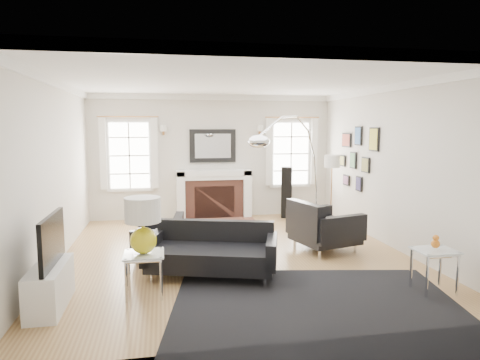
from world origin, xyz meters
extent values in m
plane|color=olive|center=(0.00, 0.00, 0.00)|extent=(6.00, 6.00, 0.00)
cube|color=beige|center=(0.00, 3.00, 1.40)|extent=(5.50, 0.04, 2.80)
cube|color=beige|center=(0.00, -3.00, 1.40)|extent=(5.50, 0.04, 2.80)
cube|color=beige|center=(-2.75, 0.00, 1.40)|extent=(0.04, 6.00, 2.80)
cube|color=beige|center=(2.75, 0.00, 1.40)|extent=(0.04, 6.00, 2.80)
cube|color=white|center=(0.00, 0.00, 2.80)|extent=(5.50, 6.00, 0.02)
cube|color=white|center=(0.00, 0.00, 2.74)|extent=(5.50, 6.00, 0.12)
cube|color=white|center=(-0.75, 2.80, 0.55)|extent=(0.18, 0.38, 1.10)
cube|color=white|center=(0.75, 2.80, 0.55)|extent=(0.18, 0.38, 1.10)
cube|color=white|center=(0.00, 2.80, 1.05)|extent=(1.70, 0.38, 0.12)
cube|color=white|center=(0.00, 2.80, 0.95)|extent=(1.50, 0.34, 0.10)
cube|color=brown|center=(0.00, 2.82, 0.45)|extent=(1.30, 0.30, 0.90)
cube|color=black|center=(0.00, 2.72, 0.38)|extent=(0.90, 0.10, 0.76)
cube|color=brown|center=(0.00, 2.55, 0.02)|extent=(1.70, 0.50, 0.04)
cube|color=black|center=(0.00, 2.96, 1.65)|extent=(1.05, 0.06, 0.75)
cube|color=white|center=(0.00, 2.92, 1.65)|extent=(0.82, 0.02, 0.55)
cube|color=white|center=(-1.85, 2.97, 1.45)|extent=(1.00, 0.05, 1.60)
cube|color=white|center=(-1.85, 2.94, 1.45)|extent=(0.84, 0.02, 1.44)
cube|color=white|center=(-2.40, 2.87, 1.50)|extent=(0.14, 0.05, 1.55)
cube|color=white|center=(-1.30, 2.87, 1.50)|extent=(0.14, 0.05, 1.55)
cube|color=white|center=(1.85, 2.97, 1.45)|extent=(1.00, 0.05, 1.60)
cube|color=white|center=(1.85, 2.94, 1.45)|extent=(0.84, 0.02, 1.44)
cube|color=white|center=(1.30, 2.87, 1.50)|extent=(0.14, 0.05, 1.55)
cube|color=white|center=(2.40, 2.87, 1.50)|extent=(0.14, 0.05, 1.55)
cube|color=black|center=(2.72, 0.60, 1.85)|extent=(0.03, 0.34, 0.44)
cube|color=gold|center=(2.70, 0.60, 1.85)|extent=(0.01, 0.29, 0.39)
cube|color=black|center=(2.72, 1.25, 1.90)|extent=(0.03, 0.28, 0.38)
cube|color=#38629B|center=(2.70, 1.25, 1.90)|extent=(0.01, 0.23, 0.33)
cube|color=black|center=(2.72, 1.80, 1.80)|extent=(0.03, 0.40, 0.30)
cube|color=#A84433|center=(2.70, 1.80, 1.80)|extent=(0.01, 0.35, 0.25)
cube|color=black|center=(2.72, 0.90, 1.35)|extent=(0.03, 0.30, 0.30)
cube|color=olive|center=(2.70, 0.90, 1.35)|extent=(0.01, 0.25, 0.25)
cube|color=black|center=(2.72, 1.45, 1.40)|extent=(0.03, 0.26, 0.34)
cube|color=#538A58|center=(2.70, 1.45, 1.40)|extent=(0.01, 0.21, 0.29)
cube|color=black|center=(2.72, 2.00, 1.35)|extent=(0.03, 0.32, 0.24)
cube|color=#9F9744|center=(2.70, 2.00, 1.35)|extent=(0.01, 0.27, 0.19)
cube|color=black|center=(2.72, 1.15, 0.95)|extent=(0.03, 0.24, 0.30)
cube|color=navy|center=(2.70, 1.15, 0.95)|extent=(0.01, 0.19, 0.25)
cube|color=black|center=(2.72, 1.75, 0.95)|extent=(0.03, 0.28, 0.22)
cube|color=#864E74|center=(2.70, 1.75, 0.95)|extent=(0.01, 0.23, 0.17)
cube|color=white|center=(-2.45, -1.70, 0.25)|extent=(0.35, 1.00, 0.50)
cube|color=black|center=(-2.40, -1.70, 0.80)|extent=(0.05, 1.00, 0.58)
cube|color=black|center=(0.57, -2.38, 0.01)|extent=(3.78, 3.33, 0.01)
cube|color=black|center=(-0.50, -0.97, 0.27)|extent=(1.88, 1.27, 0.29)
cube|color=black|center=(-0.39, -0.63, 0.48)|extent=(1.69, 0.62, 0.48)
cube|color=black|center=(-1.30, -0.74, 0.38)|extent=(0.36, 0.82, 0.36)
cube|color=black|center=(0.31, -1.21, 0.38)|extent=(0.36, 0.82, 0.36)
cube|color=black|center=(-1.24, 0.00, 0.25)|extent=(0.81, 0.81, 0.27)
cube|color=black|center=(-0.91, -0.04, 0.45)|extent=(0.22, 0.74, 0.45)
cube|color=black|center=(-1.19, 0.36, 0.36)|extent=(0.73, 0.20, 0.35)
cube|color=black|center=(-1.29, -0.36, 0.36)|extent=(0.73, 0.20, 0.35)
cube|color=black|center=(1.54, -0.05, 0.32)|extent=(1.11, 1.11, 0.34)
cube|color=black|center=(1.14, -0.16, 0.57)|extent=(0.39, 0.92, 0.57)
cube|color=black|center=(1.66, -0.49, 0.45)|extent=(0.91, 0.37, 0.43)
cube|color=black|center=(1.42, 0.39, 0.45)|extent=(0.91, 0.37, 0.43)
cube|color=silver|center=(-0.21, -0.31, 0.34)|extent=(0.79, 0.79, 0.02)
cylinder|color=silver|center=(-0.56, -0.66, 0.17)|extent=(0.04, 0.04, 0.35)
cylinder|color=silver|center=(0.14, -0.66, 0.17)|extent=(0.04, 0.04, 0.35)
cylinder|color=silver|center=(-0.56, 0.05, 0.17)|extent=(0.04, 0.04, 0.35)
cylinder|color=silver|center=(0.14, 0.05, 0.17)|extent=(0.04, 0.04, 0.35)
cube|color=silver|center=(-1.39, -1.52, 0.53)|extent=(0.49, 0.49, 0.02)
cylinder|color=silver|center=(-1.60, -1.73, 0.27)|extent=(0.04, 0.04, 0.54)
cylinder|color=silver|center=(-1.19, -1.73, 0.27)|extent=(0.04, 0.04, 0.54)
cylinder|color=silver|center=(-1.60, -1.32, 0.27)|extent=(0.04, 0.04, 0.54)
cylinder|color=silver|center=(-1.19, -1.32, 0.27)|extent=(0.04, 0.04, 0.54)
cube|color=silver|center=(2.20, -2.06, 0.54)|extent=(0.50, 0.42, 0.02)
cylinder|color=silver|center=(1.99, -2.23, 0.27)|extent=(0.04, 0.04, 0.55)
cylinder|color=silver|center=(2.41, -2.23, 0.27)|extent=(0.04, 0.04, 0.55)
cylinder|color=silver|center=(1.99, -1.89, 0.27)|extent=(0.04, 0.04, 0.55)
cylinder|color=silver|center=(2.41, -1.89, 0.27)|extent=(0.04, 0.04, 0.55)
sphere|color=yellow|center=(-1.39, -1.52, 0.70)|extent=(0.33, 0.33, 0.33)
cylinder|color=yellow|center=(-1.39, -1.52, 0.86)|extent=(0.04, 0.04, 0.13)
cylinder|color=white|center=(-1.39, -1.52, 1.08)|extent=(0.44, 0.44, 0.30)
sphere|color=orange|center=(2.20, -2.06, 0.62)|extent=(0.11, 0.11, 0.11)
sphere|color=orange|center=(2.20, -2.06, 0.70)|extent=(0.08, 0.08, 0.08)
cube|color=white|center=(1.66, 0.71, 0.10)|extent=(0.24, 0.39, 0.20)
ellipsoid|color=silver|center=(0.29, -0.47, 1.86)|extent=(0.33, 0.33, 0.20)
cylinder|color=#B6783F|center=(2.20, 1.30, 0.01)|extent=(0.19, 0.19, 0.03)
cylinder|color=#B6783F|center=(2.20, 1.30, 0.67)|extent=(0.02, 0.02, 1.35)
cylinder|color=white|center=(2.20, 1.30, 1.40)|extent=(0.31, 0.31, 0.25)
cube|color=black|center=(1.66, 2.61, 0.59)|extent=(0.30, 0.30, 1.17)
camera|label=1|loc=(-1.15, -6.74, 2.07)|focal=32.00mm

